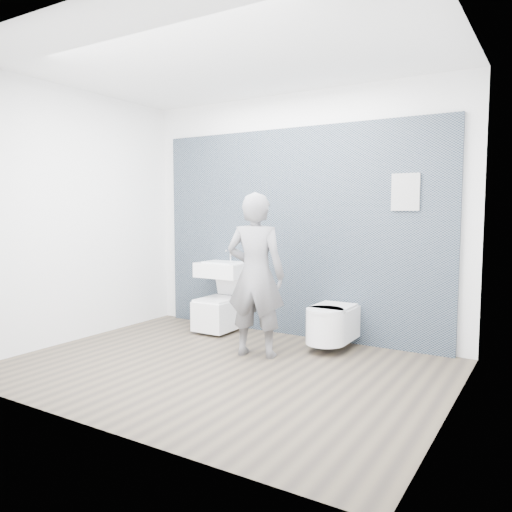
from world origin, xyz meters
The scene contains 8 objects.
ground centered at (0.00, 0.00, 0.00)m, with size 4.00×4.00×0.00m, color brown.
room_shell centered at (0.00, 0.00, 1.74)m, with size 4.00×4.00×4.00m.
tile_wall centered at (0.00, 1.47, 0.00)m, with size 3.60×0.06×2.40m, color black.
washbasin centered at (-0.84, 1.22, 0.75)m, with size 0.59×0.44×0.44m.
toilet_square centered at (-0.84, 1.14, 0.24)m, with size 0.42×0.61×0.80m.
toilet_rounded centered at (0.61, 1.09, 0.27)m, with size 0.41×0.69×0.37m.
info_placard centered at (1.27, 1.43, 0.00)m, with size 0.28×0.03×0.38m, color silver.
visitor centered at (0.05, 0.50, 0.82)m, with size 0.60×0.39×1.64m, color slate.
Camera 1 is at (2.63, -3.70, 1.47)m, focal length 35.00 mm.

